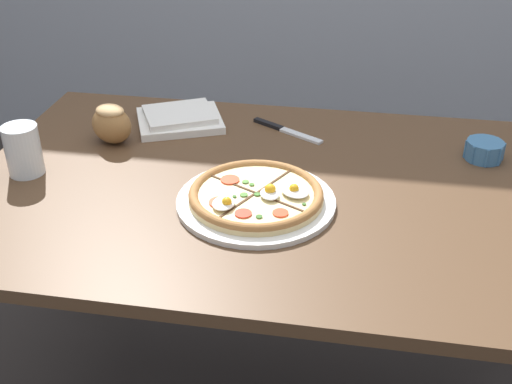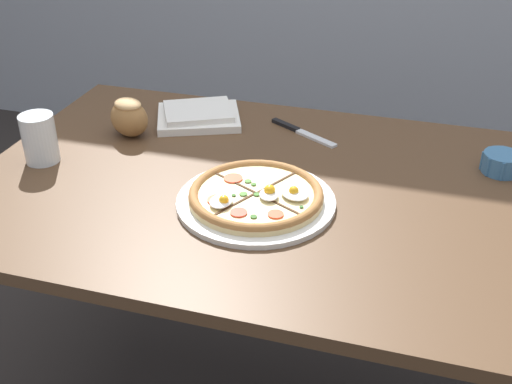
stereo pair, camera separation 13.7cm
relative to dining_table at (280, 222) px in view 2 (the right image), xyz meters
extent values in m
cube|color=#513823|center=(0.00, 0.00, 0.08)|extent=(1.41, 0.91, 0.03)
cube|color=#513823|center=(-0.66, 0.40, -0.30)|extent=(0.06, 0.06, 0.73)
cylinder|color=white|center=(-0.03, -0.09, 0.10)|extent=(0.34, 0.34, 0.01)
cylinder|color=#E5C684|center=(-0.03, -0.09, 0.11)|extent=(0.29, 0.29, 0.01)
cylinder|color=beige|center=(-0.03, -0.09, 0.12)|extent=(0.26, 0.26, 0.00)
torus|color=#A36B38|center=(-0.03, -0.09, 0.12)|extent=(0.29, 0.29, 0.02)
cube|color=#472D19|center=(0.00, -0.03, 0.12)|extent=(0.06, 0.12, 0.00)
cube|color=#472D19|center=(-0.09, -0.06, 0.12)|extent=(0.12, 0.06, 0.00)
cube|color=#472D19|center=(-0.06, -0.15, 0.12)|extent=(0.06, 0.12, 0.00)
cube|color=#472D19|center=(0.03, -0.12, 0.12)|extent=(0.12, 0.06, 0.00)
cylinder|color=red|center=(-0.10, -0.14, 0.13)|extent=(0.04, 0.04, 0.00)
cylinder|color=red|center=(-0.04, -0.18, 0.13)|extent=(0.04, 0.04, 0.00)
cylinder|color=red|center=(-0.10, -0.05, 0.13)|extent=(0.04, 0.04, 0.00)
cylinder|color=red|center=(0.03, -0.16, 0.13)|extent=(0.03, 0.03, 0.00)
ellipsoid|color=white|center=(-0.09, -0.15, 0.13)|extent=(0.05, 0.06, 0.01)
sphere|color=#F4AD1E|center=(-0.08, -0.16, 0.14)|extent=(0.02, 0.02, 0.02)
ellipsoid|color=white|center=(0.05, -0.08, 0.13)|extent=(0.09, 0.09, 0.01)
sphere|color=#F4AD1E|center=(0.05, -0.08, 0.14)|extent=(0.02, 0.02, 0.02)
ellipsoid|color=white|center=(0.00, -0.10, 0.13)|extent=(0.06, 0.06, 0.01)
sphere|color=#F4AD1E|center=(0.00, -0.09, 0.14)|extent=(0.02, 0.02, 0.02)
cylinder|color=#386B23|center=(-0.03, -0.10, 0.13)|extent=(0.01, 0.01, 0.00)
cylinder|color=#2D5B1E|center=(-0.07, -0.11, 0.13)|extent=(0.01, 0.01, 0.00)
cylinder|color=#2D5B1E|center=(-0.01, -0.18, 0.13)|extent=(0.01, 0.01, 0.00)
cylinder|color=#386B23|center=(-0.05, -0.06, 0.13)|extent=(0.01, 0.01, 0.00)
cylinder|color=#477A2D|center=(-0.05, -0.10, 0.13)|extent=(0.02, 0.02, 0.00)
cylinder|color=#2D5B1E|center=(0.08, -0.12, 0.13)|extent=(0.01, 0.01, 0.00)
cylinder|color=#477A2D|center=(-0.06, -0.05, 0.13)|extent=(0.01, 0.01, 0.00)
cylinder|color=teal|center=(0.48, 0.21, 0.12)|extent=(0.09, 0.09, 0.05)
cylinder|color=#AD1423|center=(0.48, 0.21, 0.13)|extent=(0.07, 0.07, 0.03)
cylinder|color=teal|center=(0.48, 0.25, 0.12)|extent=(0.01, 0.01, 0.05)
cylinder|color=teal|center=(0.45, 0.24, 0.12)|extent=(0.01, 0.01, 0.05)
cylinder|color=teal|center=(0.43, 0.21, 0.12)|extent=(0.01, 0.01, 0.05)
cylinder|color=teal|center=(0.45, 0.18, 0.12)|extent=(0.01, 0.01, 0.05)
cylinder|color=teal|center=(0.48, 0.17, 0.12)|extent=(0.01, 0.01, 0.05)
cube|color=silver|center=(-0.31, 0.28, 0.11)|extent=(0.27, 0.26, 0.02)
cube|color=silver|center=(-0.31, 0.28, 0.12)|extent=(0.23, 0.22, 0.02)
ellipsoid|color=olive|center=(-0.44, 0.15, 0.14)|extent=(0.14, 0.12, 0.09)
ellipsoid|color=tan|center=(-0.44, 0.15, 0.18)|extent=(0.10, 0.09, 0.03)
cube|color=silver|center=(0.03, 0.26, 0.10)|extent=(0.12, 0.08, 0.01)
cube|color=black|center=(-0.07, 0.31, 0.10)|extent=(0.09, 0.06, 0.01)
cylinder|color=white|center=(-0.58, -0.04, 0.16)|extent=(0.08, 0.08, 0.12)
cylinder|color=silver|center=(-0.58, -0.04, 0.13)|extent=(0.07, 0.07, 0.07)
camera|label=1|loc=(0.17, -1.25, 0.82)|focal=45.00mm
camera|label=2|loc=(0.30, -1.22, 0.82)|focal=45.00mm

